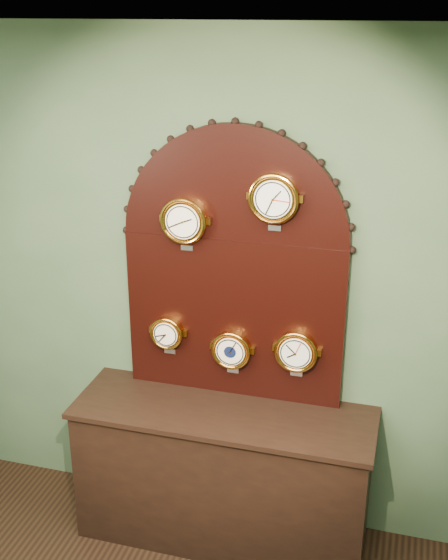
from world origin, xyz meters
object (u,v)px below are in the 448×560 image
(hygrometer, at_px, (167,332))
(arabic_clock, at_px, (274,198))
(shop_counter, at_px, (223,476))
(roman_clock, at_px, (184,220))
(barometer, at_px, (232,349))
(display_board, at_px, (234,258))
(tide_clock, at_px, (296,351))

(hygrometer, bearing_deg, arabic_clock, -0.17)
(shop_counter, bearing_deg, roman_clock, 148.61)
(arabic_clock, bearing_deg, barometer, 179.79)
(display_board, xyz_separation_m, arabic_clock, (0.22, -0.07, 0.36))
(shop_counter, distance_m, arabic_clock, 1.61)
(tide_clock, bearing_deg, arabic_clock, -179.76)
(barometer, distance_m, tide_clock, 0.36)
(roman_clock, distance_m, arabic_clock, 0.49)
(roman_clock, bearing_deg, shop_counter, -31.39)
(shop_counter, xyz_separation_m, hygrometer, (-0.36, 0.15, 0.78))
(arabic_clock, relative_size, hygrometer, 1.27)
(shop_counter, distance_m, roman_clock, 1.46)
(roman_clock, height_order, barometer, roman_clock)
(shop_counter, height_order, barometer, barometer)
(hygrometer, xyz_separation_m, tide_clock, (0.72, -0.00, -0.01))
(tide_clock, bearing_deg, hygrometer, 179.91)
(shop_counter, height_order, display_board, display_board)
(arabic_clock, xyz_separation_m, barometer, (-0.21, 0.00, -0.86))
(display_board, distance_m, arabic_clock, 0.42)
(shop_counter, xyz_separation_m, barometer, (0.01, 0.15, 0.72))
(roman_clock, height_order, arabic_clock, arabic_clock)
(display_board, distance_m, roman_clock, 0.33)
(arabic_clock, relative_size, barometer, 1.13)
(display_board, bearing_deg, roman_clock, -165.00)
(hygrometer, height_order, barometer, hygrometer)
(arabic_clock, bearing_deg, roman_clock, 179.98)
(roman_clock, bearing_deg, barometer, 0.13)
(roman_clock, xyz_separation_m, barometer, (0.26, 0.00, -0.71))
(display_board, bearing_deg, barometer, -85.69)
(hygrometer, distance_m, tide_clock, 0.72)
(hygrometer, bearing_deg, display_board, 10.21)
(display_board, bearing_deg, tide_clock, -10.51)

